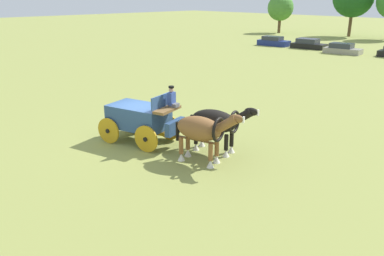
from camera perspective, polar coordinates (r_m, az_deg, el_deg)
The scene contains 8 objects.
ground_plane at distance 18.47m, azimuth -7.60°, elevation -1.90°, with size 220.00×220.00×0.00m, color olive.
show_wagon at distance 18.01m, azimuth -7.38°, elevation 1.51°, with size 5.65×2.70×2.74m.
draft_horse_near at distance 16.67m, azimuth 3.62°, elevation 0.82°, with size 3.07×1.50×2.21m.
draft_horse_off at distance 15.57m, azimuth 1.44°, elevation -0.33°, with size 2.94×1.46×2.25m.
parked_vehicle_a at distance 54.42m, azimuth 11.74°, elevation 12.19°, with size 4.33×2.24×1.23m.
parked_vehicle_b at distance 52.61m, azimuth 16.57°, elevation 11.58°, with size 4.42×2.46×1.22m.
parked_vehicle_c at distance 49.20m, azimuth 21.00°, elevation 10.65°, with size 4.26×2.32×1.18m.
tree_a at distance 72.97m, azimuth 12.73°, elevation 16.67°, with size 4.45×4.45×6.50m.
Camera 1 is at (14.05, -10.08, 6.49)m, focal length 36.73 mm.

